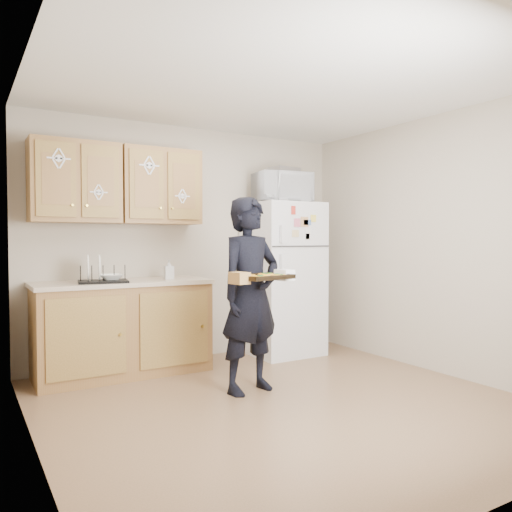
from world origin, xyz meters
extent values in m
plane|color=brown|center=(0.00, 0.00, 0.00)|extent=(3.60, 3.60, 0.00)
plane|color=silver|center=(0.00, 0.00, 2.50)|extent=(3.60, 3.60, 0.00)
cube|color=#B3A691|center=(0.00, 1.80, 1.25)|extent=(3.60, 0.04, 2.50)
cube|color=#B3A691|center=(0.00, -1.80, 1.25)|extent=(3.60, 0.04, 2.50)
cube|color=#B3A691|center=(-1.80, 0.00, 1.25)|extent=(0.04, 3.60, 2.50)
cube|color=#B3A691|center=(1.80, 0.00, 1.25)|extent=(0.04, 3.60, 2.50)
cube|color=white|center=(0.95, 1.43, 0.85)|extent=(0.75, 0.70, 1.70)
cube|color=#8F5F31|center=(-0.85, 1.48, 0.43)|extent=(1.60, 0.60, 0.86)
cube|color=beige|center=(-0.85, 1.48, 0.88)|extent=(1.64, 0.64, 0.04)
cube|color=#8F5F31|center=(-1.25, 1.61, 1.83)|extent=(0.80, 0.33, 0.75)
cube|color=#8F5F31|center=(-0.43, 1.61, 1.83)|extent=(0.80, 0.33, 0.75)
cube|color=#E1AD4F|center=(1.47, 1.67, 0.16)|extent=(0.20, 0.07, 0.32)
imported|color=black|center=(-0.07, 0.40, 0.83)|extent=(0.67, 0.50, 1.65)
cube|color=black|center=(-0.13, 0.11, 0.99)|extent=(0.48, 0.39, 0.04)
cylinder|color=yellow|center=(-0.21, 0.02, 1.01)|extent=(0.14, 0.14, 0.02)
cylinder|color=yellow|center=(-0.02, 0.06, 1.01)|extent=(0.14, 0.14, 0.02)
cylinder|color=yellow|center=(-0.24, 0.16, 1.01)|extent=(0.14, 0.14, 0.02)
cylinder|color=yellow|center=(-0.04, 0.20, 1.01)|extent=(0.14, 0.14, 0.02)
imported|color=white|center=(0.91, 1.38, 1.86)|extent=(0.64, 0.48, 0.33)
cube|color=#AFADB4|center=(0.95, 1.41, 2.06)|extent=(0.34, 0.26, 0.07)
cube|color=black|center=(-1.06, 1.38, 0.99)|extent=(0.48, 0.40, 0.17)
imported|color=white|center=(-0.98, 1.38, 0.95)|extent=(0.23, 0.23, 0.05)
imported|color=white|center=(-0.41, 1.42, 1.00)|extent=(0.10, 0.10, 0.19)
camera|label=1|loc=(-2.19, -3.23, 1.30)|focal=35.00mm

